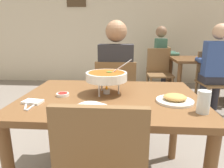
# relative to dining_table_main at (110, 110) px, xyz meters

# --- Properties ---
(cafe_rear_partition) EXTENTS (10.00, 0.10, 3.00)m
(cafe_rear_partition) POSITION_rel_dining_table_main_xyz_m (0.00, 3.47, 0.86)
(cafe_rear_partition) COLOR beige
(cafe_rear_partition) RESTS_ON ground_plane
(dining_table_main) EXTENTS (1.26, 0.91, 0.75)m
(dining_table_main) POSITION_rel_dining_table_main_xyz_m (0.00, 0.00, 0.00)
(dining_table_main) COLOR brown
(dining_table_main) RESTS_ON ground_plane
(chair_diner_main) EXTENTS (0.44, 0.44, 0.90)m
(chair_diner_main) POSITION_rel_dining_table_main_xyz_m (-0.00, 0.74, -0.13)
(chair_diner_main) COLOR brown
(chair_diner_main) RESTS_ON ground_plane
(diner_main) EXTENTS (0.40, 0.45, 1.31)m
(diner_main) POSITION_rel_dining_table_main_xyz_m (0.00, 0.77, 0.11)
(diner_main) COLOR #2D2D38
(diner_main) RESTS_ON ground_plane
(curry_bowl) EXTENTS (0.33, 0.30, 0.26)m
(curry_bowl) POSITION_rel_dining_table_main_xyz_m (-0.03, 0.06, 0.24)
(curry_bowl) COLOR silver
(curry_bowl) RESTS_ON dining_table_main
(rice_plate) EXTENTS (0.24, 0.24, 0.06)m
(rice_plate) POSITION_rel_dining_table_main_xyz_m (-0.09, -0.29, 0.13)
(rice_plate) COLOR white
(rice_plate) RESTS_ON dining_table_main
(appetizer_plate) EXTENTS (0.24, 0.24, 0.06)m
(appetizer_plate) POSITION_rel_dining_table_main_xyz_m (0.43, -0.09, 0.13)
(appetizer_plate) COLOR white
(appetizer_plate) RESTS_ON dining_table_main
(sauce_dish) EXTENTS (0.09, 0.09, 0.02)m
(sauce_dish) POSITION_rel_dining_table_main_xyz_m (-0.34, -0.02, 0.12)
(sauce_dish) COLOR white
(sauce_dish) RESTS_ON dining_table_main
(napkin_folded) EXTENTS (0.13, 0.10, 0.02)m
(napkin_folded) POSITION_rel_dining_table_main_xyz_m (-0.49, -0.18, 0.12)
(napkin_folded) COLOR white
(napkin_folded) RESTS_ON dining_table_main
(fork_utensil) EXTENTS (0.08, 0.16, 0.01)m
(fork_utensil) POSITION_rel_dining_table_main_xyz_m (-0.51, -0.23, 0.11)
(fork_utensil) COLOR silver
(fork_utensil) RESTS_ON dining_table_main
(spoon_utensil) EXTENTS (0.02, 0.17, 0.01)m
(spoon_utensil) POSITION_rel_dining_table_main_xyz_m (-0.46, -0.23, 0.11)
(spoon_utensil) COLOR silver
(spoon_utensil) RESTS_ON dining_table_main
(drink_glass) EXTENTS (0.07, 0.07, 0.13)m
(drink_glass) POSITION_rel_dining_table_main_xyz_m (0.54, -0.27, 0.17)
(drink_glass) COLOR silver
(drink_glass) RESTS_ON dining_table_main
(dining_table_far) EXTENTS (1.00, 0.80, 0.75)m
(dining_table_far) POSITION_rel_dining_table_main_xyz_m (1.42, 2.23, -0.03)
(dining_table_far) COLOR brown
(dining_table_far) RESTS_ON ground_plane
(chair_bg_middle) EXTENTS (0.49, 0.49, 0.90)m
(chair_bg_middle) POSITION_rel_dining_table_main_xyz_m (1.45, 1.77, -0.13)
(chair_bg_middle) COLOR brown
(chair_bg_middle) RESTS_ON ground_plane
(chair_bg_right) EXTENTS (0.47, 0.47, 0.90)m
(chair_bg_right) POSITION_rel_dining_table_main_xyz_m (0.85, 2.80, -0.13)
(chair_bg_right) COLOR brown
(chair_bg_right) RESTS_ON ground_plane
(chair_bg_corner) EXTENTS (0.46, 0.46, 0.90)m
(chair_bg_corner) POSITION_rel_dining_table_main_xyz_m (0.72, 2.36, -0.13)
(chair_bg_corner) COLOR brown
(chair_bg_corner) RESTS_ON ground_plane
(patron_bg_middle) EXTENTS (0.40, 0.45, 1.31)m
(patron_bg_middle) POSITION_rel_dining_table_main_xyz_m (1.41, 1.64, 0.11)
(patron_bg_middle) COLOR #2D2D38
(patron_bg_middle) RESTS_ON ground_plane
(patron_bg_right) EXTENTS (0.45, 0.40, 1.31)m
(patron_bg_right) POSITION_rel_dining_table_main_xyz_m (0.83, 2.79, 0.11)
(patron_bg_right) COLOR #2D2D38
(patron_bg_right) RESTS_ON ground_plane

